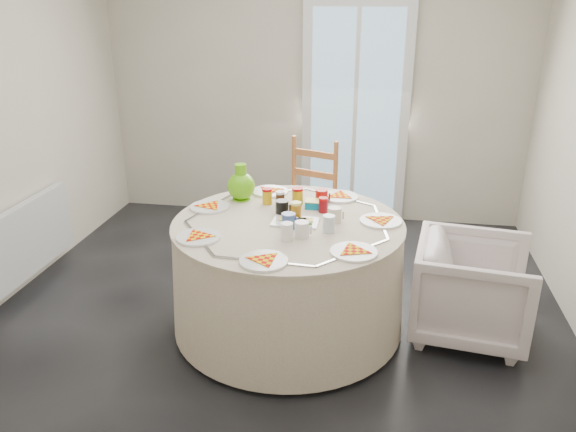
% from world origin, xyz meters
% --- Properties ---
extents(floor, '(4.00, 4.00, 0.00)m').
position_xyz_m(floor, '(0.00, 0.00, 0.00)').
color(floor, black).
rests_on(floor, ground).
extents(wall_back, '(4.00, 0.02, 2.60)m').
position_xyz_m(wall_back, '(0.00, 2.00, 1.30)').
color(wall_back, '#BCB5A3').
rests_on(wall_back, floor).
extents(glass_door, '(1.00, 0.08, 2.10)m').
position_xyz_m(glass_door, '(0.40, 1.95, 1.05)').
color(glass_door, silver).
rests_on(glass_door, floor).
extents(radiator, '(0.07, 1.00, 0.55)m').
position_xyz_m(radiator, '(-1.94, 0.20, 0.38)').
color(radiator, silver).
rests_on(radiator, floor).
extents(table, '(1.52, 1.52, 0.77)m').
position_xyz_m(table, '(0.10, -0.10, 0.38)').
color(table, beige).
rests_on(table, floor).
extents(wooden_chair, '(0.57, 0.56, 1.01)m').
position_xyz_m(wooden_chair, '(0.06, 0.96, 0.47)').
color(wooden_chair, '#A35C39').
rests_on(wooden_chair, floor).
extents(armchair, '(0.74, 0.78, 0.72)m').
position_xyz_m(armchair, '(1.29, 0.00, 0.39)').
color(armchair, silver).
rests_on(armchair, floor).
extents(place_settings, '(1.85, 1.85, 0.03)m').
position_xyz_m(place_settings, '(0.10, -0.10, 0.77)').
color(place_settings, white).
rests_on(place_settings, table).
extents(jar_cluster, '(0.50, 0.34, 0.13)m').
position_xyz_m(jar_cluster, '(0.10, 0.16, 0.82)').
color(jar_cluster, brown).
rests_on(jar_cluster, table).
extents(butter_tub, '(0.14, 0.10, 0.05)m').
position_xyz_m(butter_tub, '(0.24, 0.19, 0.79)').
color(butter_tub, '#007BAA').
rests_on(butter_tub, table).
extents(green_pitcher, '(0.20, 0.20, 0.25)m').
position_xyz_m(green_pitcher, '(-0.29, 0.27, 0.87)').
color(green_pitcher, '#5ABA0E').
rests_on(green_pitcher, table).
extents(cheese_platter, '(0.29, 0.19, 0.04)m').
position_xyz_m(cheese_platter, '(0.15, -0.10, 0.77)').
color(cheese_platter, silver).
rests_on(cheese_platter, table).
extents(mugs_glasses, '(0.78, 0.78, 0.12)m').
position_xyz_m(mugs_glasses, '(0.22, -0.09, 0.81)').
color(mugs_glasses, '#AFA1A3').
rests_on(mugs_glasses, table).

